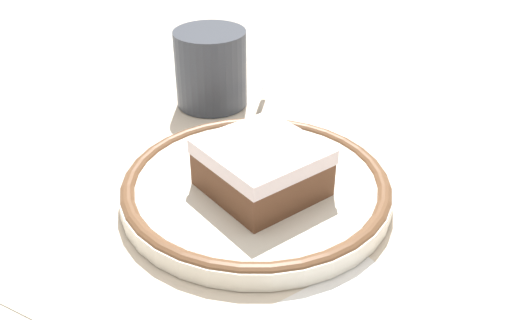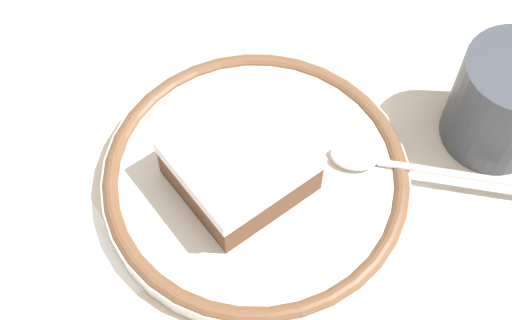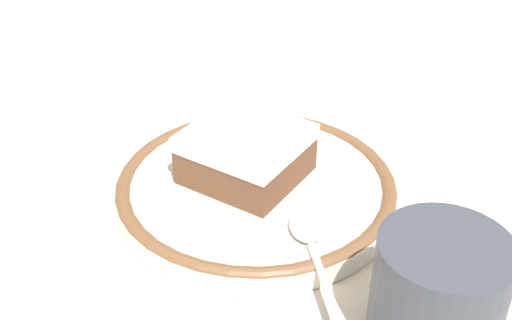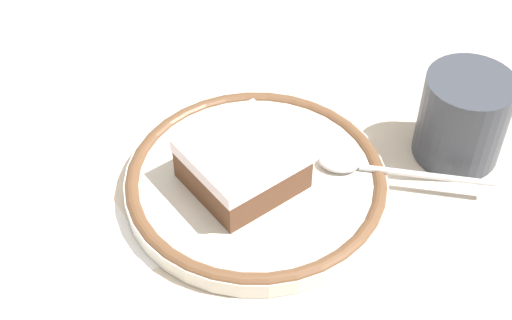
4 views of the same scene
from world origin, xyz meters
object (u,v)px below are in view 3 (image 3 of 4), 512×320
(plate, at_px, (256,188))
(spoon, at_px, (313,247))
(cup, at_px, (435,304))
(napkin, at_px, (126,121))
(cake_slice, at_px, (246,153))

(plate, bearing_deg, spoon, 33.97)
(plate, height_order, cup, cup)
(spoon, distance_m, napkin, 0.26)
(cup, relative_size, napkin, 0.62)
(plate, bearing_deg, cake_slice, -129.82)
(spoon, xyz_separation_m, napkin, (-0.17, -0.19, -0.02))
(plate, xyz_separation_m, spoon, (0.07, 0.05, 0.01))
(cake_slice, distance_m, spoon, 0.10)
(spoon, bearing_deg, napkin, -132.30)
(cup, bearing_deg, cake_slice, -136.22)
(plate, xyz_separation_m, cup, (0.13, 0.12, 0.03))
(napkin, bearing_deg, plate, 54.89)
(plate, distance_m, spoon, 0.09)
(napkin, bearing_deg, cup, 48.97)
(plate, distance_m, cake_slice, 0.03)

